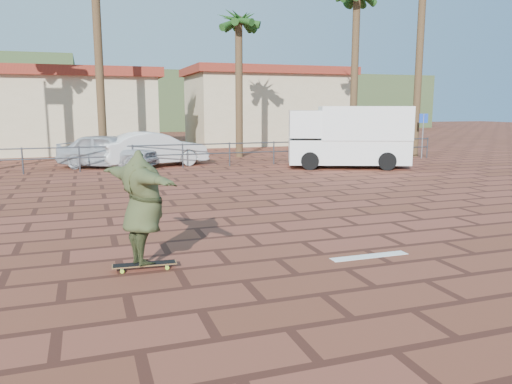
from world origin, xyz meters
TOP-DOWN VIEW (x-y plane):
  - ground at (0.00, 0.00)m, footprint 120.00×120.00m
  - paint_stripe at (0.70, -1.20)m, footprint 1.40×0.22m
  - guardrail at (0.00, 12.00)m, footprint 24.06×0.06m
  - palm_center at (3.50, 15.50)m, footprint 2.40×2.40m
  - building_west at (-6.00, 22.00)m, footprint 12.60×7.60m
  - building_east at (8.00, 24.00)m, footprint 10.60×6.60m
  - hill_front at (0.00, 50.00)m, footprint 70.00×18.00m
  - longboard at (-2.98, -0.67)m, footprint 0.99×0.28m
  - skateboarder at (-2.98, -0.67)m, footprint 1.32×2.24m
  - campervan at (6.54, 9.99)m, footprint 5.23×3.62m
  - car_silver at (-2.87, 13.00)m, footprint 4.41×3.48m
  - car_white at (-1.00, 13.00)m, footprint 4.60×2.40m
  - street_sign at (11.69, 12.00)m, footprint 0.43×0.11m

SIDE VIEW (x-z plane):
  - ground at x=0.00m, z-range 0.00..0.00m
  - paint_stripe at x=0.70m, z-range 0.00..0.01m
  - longboard at x=-2.98m, z-range 0.03..0.13m
  - guardrail at x=0.00m, z-range 0.18..1.18m
  - car_silver at x=-2.87m, z-range 0.00..1.41m
  - car_white at x=-1.00m, z-range 0.00..1.44m
  - skateboarder at x=-2.98m, z-range 0.10..1.87m
  - campervan at x=6.54m, z-range 0.06..2.57m
  - street_sign at x=11.69m, z-range 0.43..2.57m
  - building_west at x=-6.00m, z-range 0.03..4.53m
  - building_east at x=8.00m, z-range 0.04..5.04m
  - hill_front at x=0.00m, z-range 0.00..6.00m
  - palm_center at x=3.50m, z-range 2.49..10.24m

